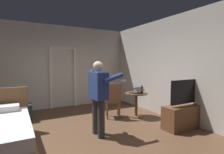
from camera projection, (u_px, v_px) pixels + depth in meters
The scene contains 12 objects.
ground_plane at pixel (85, 138), 3.60m from camera, with size 6.32×6.32×0.00m, color brown.
wall_back at pixel (55, 67), 6.04m from camera, with size 5.48×0.12×2.86m, color beige.
wall_right at pixel (176, 68), 4.79m from camera, with size 0.12×5.98×2.86m, color beige.
doorway_frame at pixel (63, 73), 6.12m from camera, with size 0.93×0.08×2.13m.
tv_flatscreen at pixel (185, 114), 4.19m from camera, with size 1.16×0.40×1.16m.
side_table at pixel (136, 101), 5.04m from camera, with size 0.65×0.65×0.70m.
laptop at pixel (137, 91), 4.97m from camera, with size 0.39×0.39×0.17m.
bottle_on_table at pixel (142, 90), 5.01m from camera, with size 0.06×0.06×0.23m.
wooden_chair at pixel (113, 99), 4.91m from camera, with size 0.55×0.55×0.99m.
person_blue_shirt at pixel (99, 93), 3.69m from camera, with size 0.63×0.62×1.60m.
suitcase_dark at pixel (21, 113), 4.64m from camera, with size 0.55×0.37×0.45m, color #1E2D38.
suitcase_small at pixel (15, 112), 4.94m from camera, with size 0.46×0.32×0.35m, color #1E2D38.
Camera 1 is at (-1.21, -3.32, 1.55)m, focal length 27.92 mm.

